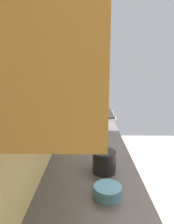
{
  "coord_description": "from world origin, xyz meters",
  "views": [
    {
      "loc": [
        -1.57,
        1.11,
        1.55
      ],
      "look_at": [
        -0.33,
        1.12,
        1.28
      ],
      "focal_mm": 31.39,
      "sensor_mm": 36.0,
      "label": 1
    }
  ],
  "objects_px": {
    "oven_range": "(92,140)",
    "kettle": "(104,161)",
    "microwave": "(88,121)",
    "bowl": "(108,191)"
  },
  "relations": [
    {
      "from": "oven_range",
      "to": "bowl",
      "type": "height_order",
      "value": "oven_range"
    },
    {
      "from": "oven_range",
      "to": "microwave",
      "type": "relative_size",
      "value": 2.17
    },
    {
      "from": "oven_range",
      "to": "kettle",
      "type": "xyz_separation_m",
      "value": [
        -1.74,
        -0.06,
        0.5
      ]
    },
    {
      "from": "microwave",
      "to": "kettle",
      "type": "relative_size",
      "value": 2.33
    },
    {
      "from": "oven_range",
      "to": "kettle",
      "type": "height_order",
      "value": "oven_range"
    },
    {
      "from": "bowl",
      "to": "kettle",
      "type": "xyz_separation_m",
      "value": [
        0.26,
        0.0,
        0.04
      ]
    },
    {
      "from": "bowl",
      "to": "kettle",
      "type": "relative_size",
      "value": 0.71
    },
    {
      "from": "oven_range",
      "to": "bowl",
      "type": "xyz_separation_m",
      "value": [
        -2.0,
        -0.06,
        0.46
      ]
    },
    {
      "from": "microwave",
      "to": "oven_range",
      "type": "bearing_deg",
      "value": -3.02
    },
    {
      "from": "kettle",
      "to": "oven_range",
      "type": "bearing_deg",
      "value": 2.07
    }
  ]
}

